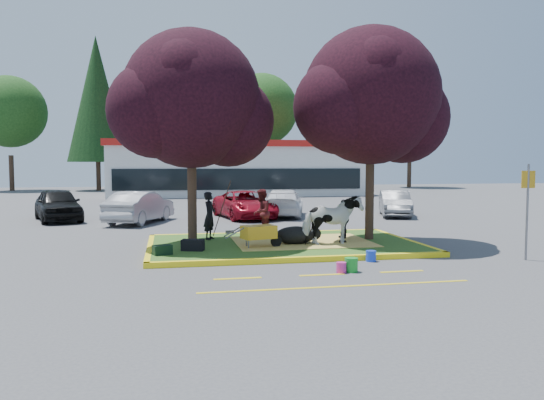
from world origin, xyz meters
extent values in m
plane|color=#424244|center=(0.00, 0.00, 0.00)|extent=(90.00, 90.00, 0.00)
cube|color=#2B5219|center=(0.00, 0.00, 0.07)|extent=(8.00, 5.00, 0.15)
cube|color=yellow|center=(0.00, -2.58, 0.07)|extent=(8.30, 0.16, 0.15)
cube|color=yellow|center=(0.00, 2.58, 0.07)|extent=(8.30, 0.16, 0.15)
cube|color=yellow|center=(-4.08, 0.00, 0.07)|extent=(0.16, 5.30, 0.15)
cube|color=yellow|center=(4.08, 0.00, 0.07)|extent=(0.16, 5.30, 0.15)
cube|color=#DDCA5B|center=(0.60, 0.00, 0.15)|extent=(4.20, 3.00, 0.01)
cylinder|color=black|center=(-2.80, 0.40, 1.91)|extent=(0.28, 0.28, 3.53)
sphere|color=black|center=(-2.80, 0.40, 4.56)|extent=(4.20, 4.20, 4.20)
sphere|color=black|center=(-1.64, 0.60, 3.93)|extent=(2.86, 2.86, 2.86)
sphere|color=black|center=(-3.85, 0.10, 4.18)|extent=(2.86, 2.86, 2.86)
cylinder|color=black|center=(2.90, 0.20, 2.00)|extent=(0.28, 0.28, 3.70)
sphere|color=black|center=(2.90, 0.20, 4.77)|extent=(4.40, 4.40, 4.40)
sphere|color=black|center=(4.11, 0.40, 4.11)|extent=(2.99, 2.99, 2.99)
sphere|color=black|center=(1.80, -0.10, 4.37)|extent=(2.99, 2.99, 2.99)
cube|color=yellow|center=(-2.00, -4.20, 0.00)|extent=(1.10, 0.12, 0.01)
cube|color=yellow|center=(0.00, -4.20, 0.00)|extent=(1.10, 0.12, 0.01)
cube|color=yellow|center=(2.00, -4.20, 0.00)|extent=(1.10, 0.12, 0.01)
cube|color=yellow|center=(0.00, -5.40, 0.00)|extent=(6.00, 0.10, 0.01)
cube|color=silver|center=(2.00, 28.00, 2.00)|extent=(20.00, 8.00, 4.00)
cube|color=#B61913|center=(2.00, 28.00, 4.15)|extent=(20.40, 8.40, 0.50)
cube|color=black|center=(2.00, 23.95, 1.40)|extent=(19.00, 0.10, 1.60)
cylinder|color=black|center=(-18.00, 38.00, 1.68)|extent=(0.44, 0.44, 3.36)
sphere|color=#143811|center=(-18.00, 38.00, 7.44)|extent=(6.72, 6.72, 6.72)
cylinder|color=black|center=(-10.00, 37.00, 1.96)|extent=(0.44, 0.44, 3.92)
cone|color=black|center=(-10.00, 37.00, 8.68)|extent=(5.60, 5.60, 11.90)
cylinder|color=black|center=(-2.00, 38.50, 1.54)|extent=(0.44, 0.44, 3.08)
sphere|color=#143811|center=(-2.00, 38.50, 6.82)|extent=(6.16, 6.16, 6.16)
cylinder|color=black|center=(6.00, 37.50, 1.82)|extent=(0.44, 0.44, 3.64)
sphere|color=#143811|center=(6.00, 37.50, 8.06)|extent=(7.28, 7.28, 7.28)
cylinder|color=black|center=(14.00, 38.00, 1.75)|extent=(0.44, 0.44, 3.50)
cone|color=black|center=(14.00, 38.00, 7.75)|extent=(5.00, 5.00, 10.62)
cylinder|color=black|center=(22.00, 37.00, 1.61)|extent=(0.44, 0.44, 3.22)
sphere|color=#143811|center=(22.00, 37.00, 7.13)|extent=(6.44, 6.44, 6.44)
imported|color=silver|center=(1.33, -0.74, 0.90)|extent=(1.87, 1.01, 1.51)
ellipsoid|color=black|center=(0.28, -0.38, 0.42)|extent=(1.41, 1.06, 0.54)
imported|color=black|center=(-2.21, 1.16, 0.92)|extent=(0.57, 0.67, 1.54)
imported|color=#4F161A|center=(-0.38, 1.82, 0.94)|extent=(0.85, 0.94, 1.58)
imported|color=black|center=(2.11, 0.46, 0.79)|extent=(0.42, 0.79, 1.29)
cylinder|color=black|center=(-0.41, -0.83, 0.32)|extent=(0.35, 0.16, 0.34)
cylinder|color=slate|center=(-1.27, -1.04, 0.27)|extent=(0.04, 0.04, 0.25)
cylinder|color=slate|center=(-1.27, -0.62, 0.27)|extent=(0.04, 0.04, 0.25)
cube|color=gold|center=(-0.93, -0.83, 0.61)|extent=(1.08, 0.81, 0.38)
cylinder|color=slate|center=(-1.65, -1.04, 0.63)|extent=(0.61, 0.21, 0.32)
cylinder|color=slate|center=(-1.65, -0.62, 0.63)|extent=(0.61, 0.21, 0.32)
cube|color=black|center=(-2.86, -1.00, 0.31)|extent=(0.69, 0.50, 0.31)
cube|color=black|center=(-3.70, -1.52, 0.28)|extent=(0.56, 0.45, 0.26)
cylinder|color=slate|center=(5.96, -3.42, 1.30)|extent=(0.06, 0.06, 2.60)
cube|color=#C58E17|center=(5.96, -3.42, 2.19)|extent=(0.36, 0.09, 0.47)
cylinder|color=green|center=(0.78, -3.99, 0.17)|extent=(0.33, 0.33, 0.34)
cylinder|color=#CB2D8F|center=(0.51, -4.07, 0.13)|extent=(0.25, 0.25, 0.26)
cylinder|color=blue|center=(1.77, -2.80, 0.14)|extent=(0.35, 0.35, 0.29)
imported|color=black|center=(-8.44, 9.41, 0.74)|extent=(3.01, 4.68, 1.48)
imported|color=gray|center=(-4.74, 7.79, 0.70)|extent=(3.02, 4.47, 1.39)
imported|color=maroon|center=(0.07, 8.88, 0.65)|extent=(2.93, 4.97, 1.30)
imported|color=white|center=(2.06, 9.39, 0.66)|extent=(3.00, 4.91, 1.33)
imported|color=slate|center=(7.50, 8.42, 0.63)|extent=(2.51, 4.08, 1.27)
camera|label=1|loc=(-3.54, -16.01, 2.62)|focal=35.00mm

